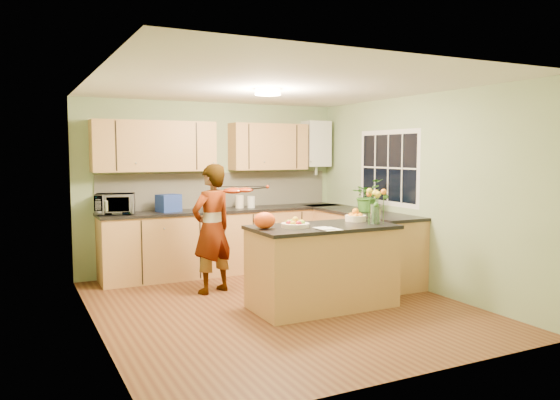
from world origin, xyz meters
name	(u,v)px	position (x,y,z in m)	size (l,w,h in m)	color
floor	(279,306)	(0.00, 0.00, 0.00)	(4.50, 4.50, 0.00)	#552A18
ceiling	(279,86)	(0.00, 0.00, 2.50)	(4.00, 4.50, 0.02)	silver
wall_back	(212,187)	(0.00, 2.25, 1.25)	(4.00, 0.02, 2.50)	#8AA072
wall_front	(410,220)	(0.00, -2.25, 1.25)	(4.00, 0.02, 2.50)	#8AA072
wall_left	(94,206)	(-2.00, 0.00, 1.25)	(0.02, 4.50, 2.50)	#8AA072
wall_right	(417,192)	(2.00, 0.00, 1.25)	(0.02, 4.50, 2.50)	#8AA072
back_counter	(226,241)	(0.10, 1.95, 0.47)	(3.64, 0.62, 0.94)	#BC814B
right_counter	(360,244)	(1.70, 0.85, 0.47)	(0.62, 2.24, 0.94)	#BC814B
splashback	(219,190)	(0.10, 2.23, 1.20)	(3.60, 0.02, 0.52)	beige
upper_cabinets	(204,146)	(-0.18, 2.08, 1.85)	(3.20, 0.34, 0.70)	#BC814B
boiler	(316,144)	(1.70, 2.09, 1.90)	(0.40, 0.30, 0.86)	white
window_right	(388,168)	(1.99, 0.60, 1.55)	(0.01, 1.30, 1.05)	white
light_switch	(106,206)	(-1.99, -0.60, 1.30)	(0.02, 0.09, 0.09)	white
ceiling_lamp	(268,92)	(0.00, 0.30, 2.46)	(0.30, 0.30, 0.07)	#FFEABF
peninsula_island	(322,266)	(0.43, -0.25, 0.47)	(1.64, 0.84, 0.94)	#BC814B
fruit_dish	(295,223)	(0.08, -0.25, 0.98)	(0.31, 0.31, 0.11)	#F8E4C6
orange_bowl	(356,216)	(0.98, -0.10, 1.00)	(0.25, 0.25, 0.14)	#F8E4C6
flower_vase	(376,195)	(1.03, -0.43, 1.27)	(0.27, 0.27, 0.50)	silver
orange_bag	(265,220)	(-0.27, -0.20, 1.03)	(0.24, 0.20, 0.18)	#F24E14
papers	(329,229)	(0.33, -0.55, 0.95)	(0.20, 0.27, 0.01)	white
violinist	(212,229)	(-0.48, 0.93, 0.81)	(0.59, 0.39, 1.62)	tan
violin	(233,191)	(-0.28, 0.71, 1.30)	(0.58, 0.23, 0.12)	#531005
microwave	(115,204)	(-1.47, 1.96, 1.08)	(0.50, 0.34, 0.28)	white
blue_box	(169,203)	(-0.75, 1.95, 1.06)	(0.30, 0.22, 0.24)	navy
kettle	(216,202)	(-0.05, 1.93, 1.05)	(0.15, 0.15, 0.28)	silver
jar_cream	(240,202)	(0.32, 1.98, 1.03)	(0.12, 0.12, 0.19)	#F8E4C6
jar_white	(251,202)	(0.49, 1.92, 1.03)	(0.11, 0.11, 0.17)	white
potted_plant	(366,195)	(1.70, 0.70, 1.17)	(0.41, 0.36, 0.46)	#356C24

